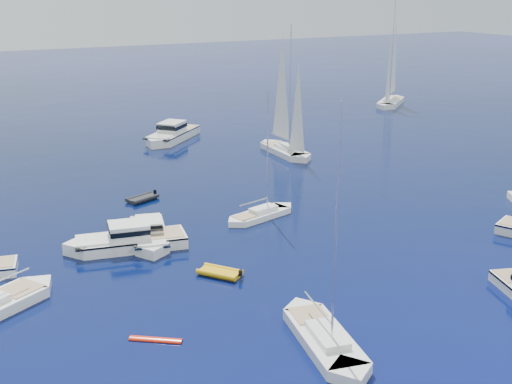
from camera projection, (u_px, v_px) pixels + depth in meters
ground at (405, 324)px, 42.25m from camera, size 400.00×400.00×0.00m
motor_cruiser_left at (150, 241)px, 55.96m from camera, size 5.13×9.72×2.44m
motor_cruiser_centre at (127, 248)px, 54.38m from camera, size 11.14×5.24×2.81m
motor_cruiser_distant at (172, 140)px, 91.94m from camera, size 11.68×11.23×3.26m
sailboat_fore at (324, 344)px, 39.91m from camera, size 4.76×10.97×15.63m
sailboat_centre at (261, 217)px, 61.55m from camera, size 8.65×4.31×12.31m
sailboat_sails_r at (285, 154)px, 84.58m from camera, size 3.28×11.59×16.94m
sailboat_sails_far at (390, 105)px, 118.74m from camera, size 11.94×10.85×18.86m
tender_yellow at (220, 275)px, 49.37m from camera, size 3.59×3.89×0.95m
tender_grey_far at (142, 201)px, 66.34m from camera, size 3.81×2.97×0.95m
kayak_orange at (156, 340)px, 40.35m from camera, size 3.00×2.36×0.30m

